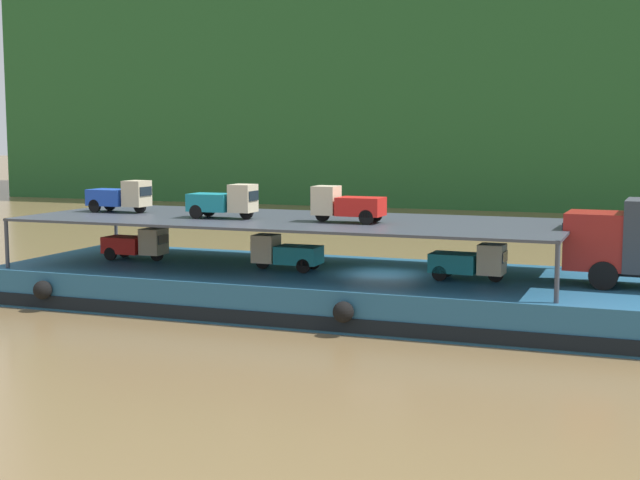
# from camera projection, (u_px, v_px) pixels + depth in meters

# --- Properties ---
(ground_plane) EXTENTS (400.00, 400.00, 0.00)m
(ground_plane) POSITION_uv_depth(u_px,v_px,m) (382.00, 312.00, 34.83)
(ground_plane) COLOR brown
(cargo_barge) EXTENTS (30.84, 9.31, 1.50)m
(cargo_barge) POSITION_uv_depth(u_px,v_px,m) (382.00, 293.00, 34.72)
(cargo_barge) COLOR #23567A
(cargo_barge) RESTS_ON ground
(cargo_rack) EXTENTS (21.64, 7.93, 2.00)m
(cargo_rack) POSITION_uv_depth(u_px,v_px,m) (291.00, 220.00, 35.75)
(cargo_rack) COLOR #383D47
(cargo_rack) RESTS_ON cargo_barge
(mini_truck_lower_stern) EXTENTS (2.74, 1.20, 1.38)m
(mini_truck_lower_stern) POSITION_uv_depth(u_px,v_px,m) (137.00, 244.00, 38.35)
(mini_truck_lower_stern) COLOR red
(mini_truck_lower_stern) RESTS_ON cargo_barge
(mini_truck_lower_aft) EXTENTS (2.75, 1.21, 1.38)m
(mini_truck_lower_aft) POSITION_uv_depth(u_px,v_px,m) (285.00, 253.00, 35.49)
(mini_truck_lower_aft) COLOR teal
(mini_truck_lower_aft) RESTS_ON cargo_barge
(mini_truck_lower_mid) EXTENTS (2.78, 1.27, 1.38)m
(mini_truck_lower_mid) POSITION_uv_depth(u_px,v_px,m) (469.00, 262.00, 32.98)
(mini_truck_lower_mid) COLOR teal
(mini_truck_lower_mid) RESTS_ON cargo_barge
(mini_truck_upper_stern) EXTENTS (2.79, 1.28, 1.38)m
(mini_truck_upper_stern) POSITION_uv_depth(u_px,v_px,m) (120.00, 196.00, 38.66)
(mini_truck_upper_stern) COLOR #1E47B7
(mini_truck_upper_stern) RESTS_ON cargo_rack
(mini_truck_upper_mid) EXTENTS (2.74, 1.20, 1.38)m
(mini_truck_upper_mid) POSITION_uv_depth(u_px,v_px,m) (224.00, 201.00, 35.82)
(mini_truck_upper_mid) COLOR teal
(mini_truck_upper_mid) RESTS_ON cargo_rack
(mini_truck_upper_fore) EXTENTS (2.75, 1.22, 1.38)m
(mini_truck_upper_fore) POSITION_uv_depth(u_px,v_px,m) (347.00, 204.00, 34.15)
(mini_truck_upper_fore) COLOR red
(mini_truck_upper_fore) RESTS_ON cargo_rack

